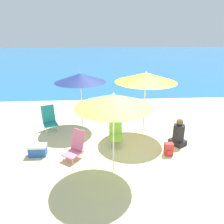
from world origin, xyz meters
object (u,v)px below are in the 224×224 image
(person_seated_near, at_px, (178,134))
(cooler_box, at_px, (38,150))
(beach_chair_teal, at_px, (49,118))
(backpack_red, at_px, (169,149))
(water_bottle, at_px, (182,127))
(beach_chair_pink, at_px, (76,146))
(beach_umbrella_lime, at_px, (114,101))
(beach_chair_lime, at_px, (116,131))
(beach_umbrella_yellow, at_px, (146,77))
(beach_umbrella_navy, at_px, (80,78))

(person_seated_near, relative_size, cooler_box, 1.74)
(beach_chair_teal, xyz_separation_m, person_seated_near, (4.33, -1.44, -0.09))
(backpack_red, bearing_deg, water_bottle, 57.36)
(beach_chair_teal, height_order, person_seated_near, beach_chair_teal)
(beach_chair_pink, height_order, cooler_box, beach_chair_pink)
(beach_umbrella_lime, bearing_deg, person_seated_near, 30.08)
(water_bottle, distance_m, cooler_box, 5.07)
(beach_chair_teal, bearing_deg, beach_chair_lime, -51.92)
(beach_umbrella_yellow, relative_size, beach_umbrella_lime, 1.05)
(beach_umbrella_lime, xyz_separation_m, cooler_box, (-2.16, 0.90, -1.75))
(beach_umbrella_yellow, height_order, beach_chair_pink, beach_umbrella_yellow)
(beach_chair_pink, height_order, person_seated_near, person_seated_near)
(beach_chair_teal, relative_size, person_seated_near, 1.02)
(beach_chair_lime, distance_m, cooler_box, 2.43)
(beach_umbrella_lime, height_order, water_bottle, beach_umbrella_lime)
(beach_umbrella_yellow, bearing_deg, water_bottle, 4.93)
(cooler_box, bearing_deg, beach_umbrella_yellow, 20.23)
(beach_umbrella_yellow, bearing_deg, backpack_red, -72.98)
(beach_chair_pink, bearing_deg, beach_chair_teal, 155.59)
(beach_umbrella_yellow, distance_m, cooler_box, 4.06)
(beach_chair_teal, height_order, cooler_box, beach_chair_teal)
(beach_chair_teal, distance_m, backpack_red, 4.36)
(beach_umbrella_lime, distance_m, beach_umbrella_navy, 3.16)
(beach_chair_lime, xyz_separation_m, cooler_box, (-2.35, -0.56, -0.26))
(beach_chair_lime, height_order, cooler_box, beach_chair_lime)
(beach_chair_lime, distance_m, person_seated_near, 2.00)
(beach_umbrella_yellow, xyz_separation_m, beach_chair_lime, (-1.04, -0.69, -1.59))
(beach_umbrella_lime, relative_size, beach_chair_teal, 2.32)
(backpack_red, bearing_deg, beach_chair_teal, 151.95)
(beach_umbrella_lime, height_order, beach_chair_teal, beach_umbrella_lime)
(beach_chair_lime, relative_size, cooler_box, 1.68)
(beach_chair_pink, distance_m, backpack_red, 2.72)
(beach_umbrella_yellow, distance_m, beach_umbrella_lime, 2.48)
(beach_chair_pink, xyz_separation_m, person_seated_near, (3.21, 0.53, 0.01))
(beach_chair_pink, xyz_separation_m, beach_chair_teal, (-1.12, 1.98, 0.09))
(water_bottle, bearing_deg, cooler_box, -164.24)
(beach_chair_lime, bearing_deg, beach_chair_pink, -147.56)
(beach_umbrella_navy, relative_size, person_seated_near, 2.30)
(beach_umbrella_navy, height_order, person_seated_near, beach_umbrella_navy)
(beach_umbrella_lime, relative_size, beach_chair_lime, 2.44)
(beach_umbrella_navy, relative_size, backpack_red, 5.56)
(beach_chair_pink, distance_m, person_seated_near, 3.25)
(beach_chair_pink, height_order, water_bottle, beach_chair_pink)
(water_bottle, bearing_deg, beach_chair_lime, -162.17)
(beach_umbrella_lime, xyz_separation_m, backpack_red, (1.69, 0.66, -1.73))
(beach_chair_lime, relative_size, backpack_red, 2.33)
(beach_chair_lime, relative_size, person_seated_near, 0.97)
(water_bottle, bearing_deg, beach_umbrella_yellow, -175.07)
(beach_chair_teal, bearing_deg, beach_chair_pink, -84.37)
(beach_chair_teal, relative_size, water_bottle, 3.11)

